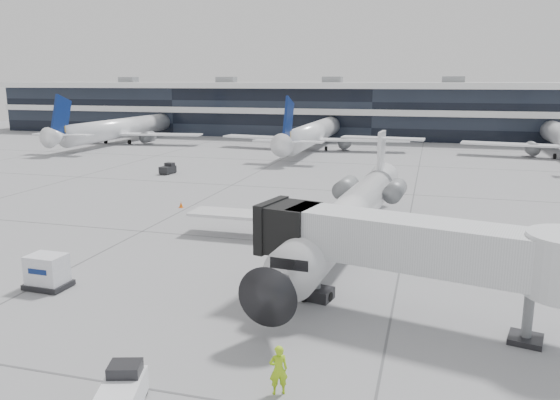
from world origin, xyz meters
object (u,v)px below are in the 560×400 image
(regional_jet, at_px, (350,213))
(baggage_tug, at_px, (123,390))
(jet_bridge, at_px, (431,247))
(ramp_worker, at_px, (278,370))
(cargo_uld, at_px, (47,272))

(regional_jet, bearing_deg, baggage_tug, -98.42)
(jet_bridge, distance_m, baggage_tug, 15.01)
(ramp_worker, bearing_deg, jet_bridge, -150.19)
(regional_jet, relative_size, jet_bridge, 1.91)
(regional_jet, height_order, jet_bridge, regional_jet)
(ramp_worker, bearing_deg, baggage_tug, -2.47)
(regional_jet, relative_size, baggage_tug, 11.90)
(jet_bridge, bearing_deg, cargo_uld, -163.69)
(ramp_worker, distance_m, baggage_tug, 5.67)
(regional_jet, distance_m, ramp_worker, 19.44)
(regional_jet, relative_size, cargo_uld, 12.89)
(ramp_worker, height_order, cargo_uld, ramp_worker)
(baggage_tug, bearing_deg, regional_jet, 60.68)
(ramp_worker, relative_size, cargo_uld, 0.82)
(ramp_worker, bearing_deg, cargo_uld, -50.53)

